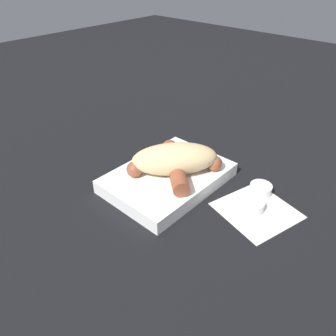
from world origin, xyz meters
TOP-DOWN VIEW (x-y plane):
  - ground_plane at (0.00, 0.00)m, footprint 3.00×3.00m
  - food_tray at (0.00, 0.00)m, footprint 0.25×0.18m
  - bread_roll at (-0.01, 0.01)m, footprint 0.19×0.17m
  - sausage at (-0.01, 0.01)m, footprint 0.16×0.15m
  - pickled_veggies at (-0.06, -0.05)m, footprint 0.07×0.07m
  - napkin at (-0.05, 0.18)m, footprint 0.16×0.16m
  - condiment_cup_near at (-0.04, 0.18)m, footprint 0.04×0.04m
  - condiment_cup_far at (-0.10, 0.16)m, footprint 0.04×0.04m

SIDE VIEW (x-z plane):
  - ground_plane at x=0.00m, z-range 0.00..0.00m
  - napkin at x=-0.05m, z-range 0.00..0.00m
  - condiment_cup_near at x=-0.04m, z-range 0.00..0.02m
  - condiment_cup_far at x=-0.10m, z-range 0.00..0.02m
  - food_tray at x=0.00m, z-range 0.00..0.03m
  - pickled_veggies at x=-0.06m, z-range 0.03..0.03m
  - sausage at x=-0.01m, z-range 0.03..0.06m
  - bread_roll at x=-0.01m, z-range 0.03..0.09m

